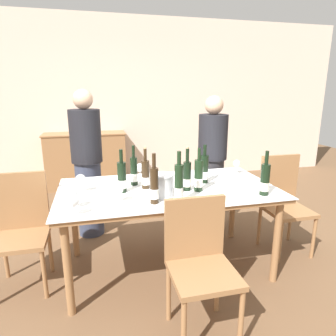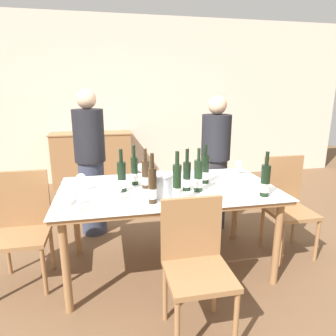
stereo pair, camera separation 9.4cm
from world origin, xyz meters
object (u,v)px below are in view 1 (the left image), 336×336
at_px(wine_bottle_0, 199,176).
at_px(wine_glass_2, 236,164).
at_px(chair_right_end, 283,198).
at_px(sideboard_cabinet, 86,160).
at_px(wine_glass_3, 73,202).
at_px(wine_bottle_5, 265,180).
at_px(wine_bottle_7, 204,169).
at_px(wine_bottle_8, 134,172).
at_px(chair_near_front, 199,257).
at_px(dining_table, 168,195).
at_px(wine_bottle_4, 179,185).
at_px(wine_glass_4, 81,180).
at_px(person_host, 87,165).
at_px(wine_bottle_6, 146,175).
at_px(wine_glass_5, 118,190).
at_px(chair_left_end, 21,224).
at_px(wine_glass_1, 72,194).
at_px(wine_glass_0, 140,168).
at_px(ice_bucket, 162,185).
at_px(wine_bottle_3, 187,176).
at_px(person_guest_left, 212,164).
at_px(wine_bottle_2, 122,178).

height_order(wine_bottle_0, wine_glass_2, wine_bottle_0).
bearing_deg(chair_right_end, sideboard_cabinet, 127.56).
bearing_deg(wine_glass_3, chair_right_end, 14.40).
relative_size(wine_bottle_5, wine_bottle_7, 1.03).
relative_size(wine_bottle_8, chair_near_front, 0.39).
bearing_deg(sideboard_cabinet, dining_table, -74.19).
relative_size(wine_bottle_4, wine_glass_4, 2.58).
bearing_deg(person_host, wine_bottle_7, -37.35).
relative_size(wine_bottle_6, chair_right_end, 0.38).
height_order(wine_glass_5, chair_left_end, chair_left_end).
distance_m(sideboard_cabinet, wine_glass_3, 3.12).
relative_size(wine_bottle_0, chair_right_end, 0.38).
distance_m(wine_glass_1, wine_glass_5, 0.33).
distance_m(wine_bottle_0, wine_glass_0, 0.66).
bearing_deg(person_host, ice_bucket, -61.05).
xyz_separation_m(wine_bottle_3, wine_bottle_8, (-0.42, 0.25, -0.00)).
bearing_deg(person_guest_left, wine_glass_1, -145.27).
bearing_deg(sideboard_cabinet, wine_bottle_8, -79.12).
bearing_deg(person_guest_left, wine_glass_0, -157.80).
bearing_deg(wine_bottle_7, wine_bottle_6, -176.15).
height_order(sideboard_cabinet, wine_bottle_8, wine_bottle_8).
xyz_separation_m(dining_table, wine_glass_4, (-0.73, 0.07, 0.18)).
height_order(wine_bottle_8, wine_glass_5, wine_bottle_8).
height_order(sideboard_cabinet, wine_bottle_2, wine_bottle_2).
distance_m(wine_bottle_4, wine_glass_4, 0.84).
bearing_deg(wine_bottle_7, dining_table, -167.93).
relative_size(wine_bottle_2, wine_bottle_7, 1.03).
relative_size(wine_bottle_6, wine_glass_3, 2.58).
xyz_separation_m(wine_glass_2, wine_glass_3, (-1.54, -0.68, -0.01)).
bearing_deg(wine_glass_4, dining_table, -5.25).
height_order(wine_bottle_0, chair_near_front, wine_bottle_0).
relative_size(wine_bottle_4, person_guest_left, 0.26).
distance_m(wine_glass_2, wine_glass_3, 1.68).
xyz_separation_m(wine_glass_1, wine_glass_2, (1.55, 0.55, -0.00)).
relative_size(dining_table, wine_bottle_5, 5.12).
bearing_deg(wine_glass_2, ice_bucket, -152.29).
relative_size(dining_table, wine_bottle_4, 4.66).
bearing_deg(wine_bottle_0, wine_glass_4, 168.23).
distance_m(wine_bottle_8, wine_glass_2, 1.06).
bearing_deg(chair_left_end, wine_bottle_0, -8.73).
height_order(wine_bottle_6, wine_bottle_8, wine_bottle_6).
height_order(sideboard_cabinet, chair_left_end, chair_left_end).
bearing_deg(wine_bottle_8, dining_table, -29.90).
relative_size(wine_glass_1, wine_glass_5, 1.06).
bearing_deg(wine_glass_1, wine_bottle_4, -6.11).
bearing_deg(wine_bottle_3, person_host, 130.55).
xyz_separation_m(wine_glass_5, person_guest_left, (1.16, 0.99, -0.11)).
distance_m(wine_bottle_0, wine_bottle_8, 0.58).
height_order(wine_bottle_4, wine_glass_3, wine_bottle_4).
relative_size(wine_bottle_0, wine_bottle_8, 1.02).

